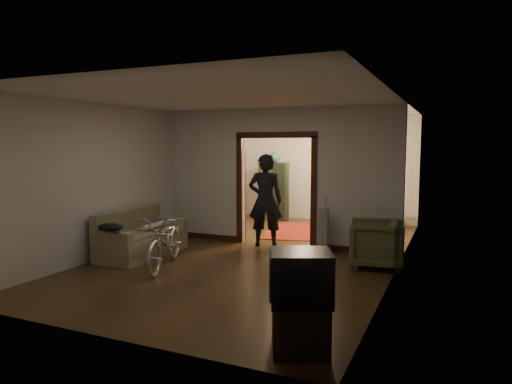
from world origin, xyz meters
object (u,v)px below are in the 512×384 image
Objects in this scene: locker at (275,191)px; desk at (363,213)px; sofa at (142,233)px; armchair at (376,244)px; bicycle at (166,241)px; person at (265,200)px.

locker is 1.56× the size of desk.
armchair is (4.14, 0.91, -0.03)m from sofa.
bicycle is at bearing -106.95° from locker.
desk is (2.32, 5.13, -0.08)m from bicycle.
bicycle is at bearing -74.62° from armchair.
sofa is at bearing -117.80° from locker.
bicycle is at bearing 49.99° from person.
armchair reaches higher than desk.
locker reaches higher than desk.
sofa is 5.59m from desk.
desk is at bearing 54.05° from sofa.
bicycle is at bearing -32.24° from sofa.
desk is (-0.91, 3.66, -0.02)m from armchair.
sofa reaches higher than armchair.
locker reaches higher than sofa.
sofa is at bearing -134.38° from desk.
bicycle reaches higher than armchair.
armchair is at bearing 11.75° from sofa.
armchair is 2.50m from person.
locker is at bearing 167.15° from desk.
sofa is 1.16× the size of locker.
person reaches higher than desk.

